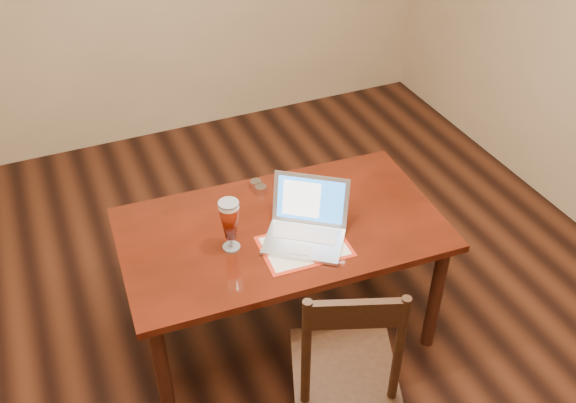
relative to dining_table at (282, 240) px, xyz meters
name	(u,v)px	position (x,y,z in m)	size (l,w,h in m)	color
ground	(280,358)	(-0.09, -0.18, -0.65)	(5.00, 5.00, 0.00)	black
room_shell	(276,41)	(-0.09, -0.18, 1.11)	(4.51, 5.01, 2.71)	tan
dining_table	(282,240)	(0.00, 0.00, 0.00)	(1.59, 0.95, 0.99)	#4C140A
dining_chair	(345,369)	(-0.01, -0.70, -0.16)	(0.56, 0.55, 1.04)	black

